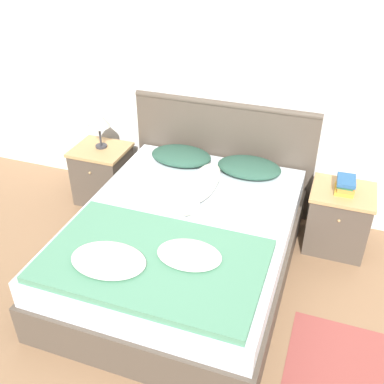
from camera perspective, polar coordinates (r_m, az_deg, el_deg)
ground_plane at (r=3.10m, az=-7.33°, el=-21.94°), size 16.00×16.00×0.00m
wall_back at (r=3.99m, az=5.11°, el=14.57°), size 9.00×0.06×2.55m
bed at (r=3.53m, az=-1.13°, el=-6.82°), size 1.61×2.08×0.54m
headboard at (r=4.22m, az=3.89°, el=4.97°), size 1.69×0.06×1.06m
nightstand_left at (r=4.48m, az=-11.23°, el=2.27°), size 0.51×0.46×0.56m
nightstand_right at (r=3.97m, az=18.05°, el=-3.25°), size 0.51×0.46×0.56m
pillow_left at (r=4.06m, az=-1.39°, el=4.61°), size 0.55×0.38×0.12m
pillow_right at (r=3.91m, az=7.26°, el=3.13°), size 0.55×0.38×0.12m
quilt at (r=2.95m, az=-5.19°, el=-8.62°), size 1.44×0.89×0.09m
dog at (r=3.58m, az=1.24°, el=0.77°), size 0.22×0.83×0.17m
book_stack at (r=3.78m, az=18.91°, el=0.84°), size 0.16×0.21×0.12m
table_lamp at (r=4.26m, az=-11.83°, el=8.93°), size 0.22×0.22×0.36m
rug at (r=3.25m, az=21.69°, el=-21.22°), size 1.05×0.81×0.00m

